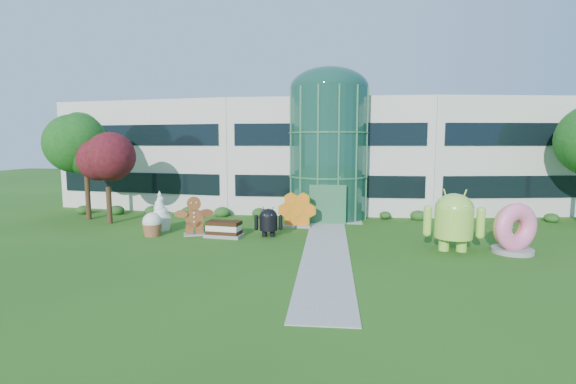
# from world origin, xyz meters

# --- Properties ---
(ground) EXTENTS (140.00, 140.00, 0.00)m
(ground) POSITION_xyz_m (0.00, 0.00, 0.00)
(ground) COLOR #215114
(ground) RESTS_ON ground
(building) EXTENTS (46.00, 15.00, 9.30)m
(building) POSITION_xyz_m (0.00, 18.00, 4.65)
(building) COLOR beige
(building) RESTS_ON ground
(atrium) EXTENTS (6.00, 6.00, 9.80)m
(atrium) POSITION_xyz_m (0.00, 12.00, 4.90)
(atrium) COLOR #194738
(atrium) RESTS_ON ground
(walkway) EXTENTS (2.40, 20.00, 0.04)m
(walkway) POSITION_xyz_m (0.00, 2.00, 0.02)
(walkway) COLOR #9E9E93
(walkway) RESTS_ON ground
(tree_red) EXTENTS (4.00, 4.00, 6.00)m
(tree_red) POSITION_xyz_m (-15.50, 7.50, 3.00)
(tree_red) COLOR #3F0C14
(tree_red) RESTS_ON ground
(trees_backdrop) EXTENTS (52.00, 8.00, 8.40)m
(trees_backdrop) POSITION_xyz_m (0.00, 13.00, 4.20)
(trees_backdrop) COLOR #124A14
(trees_backdrop) RESTS_ON ground
(android_green) EXTENTS (3.44, 2.50, 3.63)m
(android_green) POSITION_xyz_m (6.70, 2.07, 1.82)
(android_green) COLOR #97D544
(android_green) RESTS_ON ground
(android_black) EXTENTS (1.91, 1.39, 2.04)m
(android_black) POSITION_xyz_m (-3.57, 4.48, 1.02)
(android_black) COLOR black
(android_black) RESTS_ON ground
(donut) EXTENTS (2.85, 2.15, 2.67)m
(donut) POSITION_xyz_m (9.70, 1.97, 1.34)
(donut) COLOR pink
(donut) RESTS_ON ground
(gingerbread) EXTENTS (2.83, 1.88, 2.44)m
(gingerbread) POSITION_xyz_m (-8.25, 4.46, 1.22)
(gingerbread) COLOR brown
(gingerbread) RESTS_ON ground
(ice_cream_sandwich) EXTENTS (2.40, 1.46, 1.00)m
(ice_cream_sandwich) POSITION_xyz_m (-6.26, 4.06, 0.50)
(ice_cream_sandwich) COLOR black
(ice_cream_sandwich) RESTS_ON ground
(honeycomb) EXTENTS (2.81, 1.16, 2.17)m
(honeycomb) POSITION_xyz_m (-2.05, 7.61, 1.08)
(honeycomb) COLOR orange
(honeycomb) RESTS_ON ground
(froyo) EXTENTS (1.77, 1.77, 2.58)m
(froyo) POSITION_xyz_m (-10.95, 5.64, 1.29)
(froyo) COLOR white
(froyo) RESTS_ON ground
(cupcake) EXTENTS (1.25, 1.25, 1.48)m
(cupcake) POSITION_xyz_m (-10.75, 3.91, 0.74)
(cupcake) COLOR white
(cupcake) RESTS_ON ground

